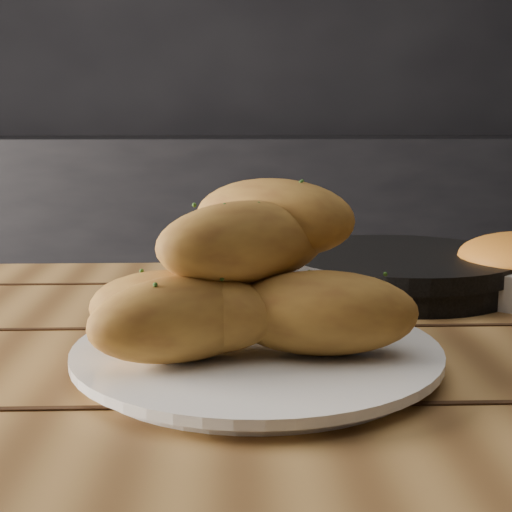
{
  "coord_description": "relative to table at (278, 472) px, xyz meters",
  "views": [
    {
      "loc": [
        -0.0,
        -0.77,
        0.95
      ],
      "look_at": [
        0.02,
        -0.18,
        0.84
      ],
      "focal_mm": 50.0,
      "sensor_mm": 36.0,
      "label": 1
    }
  ],
  "objects": [
    {
      "name": "table",
      "position": [
        0.0,
        0.0,
        0.0
      ],
      "size": [
        1.4,
        0.87,
        0.75
      ],
      "color": "olive",
      "rests_on": "ground"
    },
    {
      "name": "skillet",
      "position": [
        0.17,
        0.26,
        0.13
      ],
      "size": [
        0.41,
        0.29,
        0.05
      ],
      "color": "black",
      "rests_on": "table"
    },
    {
      "name": "back_wall",
      "position": [
        -0.04,
        2.19,
        0.7
      ],
      "size": [
        4.0,
        0.04,
        2.7
      ],
      "primitive_type": "cube",
      "color": "black",
      "rests_on": "ground"
    },
    {
      "name": "counter",
      "position": [
        -0.04,
        1.89,
        -0.2
      ],
      "size": [
        2.8,
        0.6,
        0.9
      ],
      "primitive_type": "cube",
      "color": "black",
      "rests_on": "ground"
    },
    {
      "name": "plate",
      "position": [
        -0.02,
        -0.01,
        0.11
      ],
      "size": [
        0.31,
        0.31,
        0.02
      ],
      "color": "white",
      "rests_on": "table"
    },
    {
      "name": "bread_rolls",
      "position": [
        -0.03,
        -0.01,
        0.18
      ],
      "size": [
        0.28,
        0.24,
        0.14
      ],
      "color": "#B08030",
      "rests_on": "plate"
    }
  ]
}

